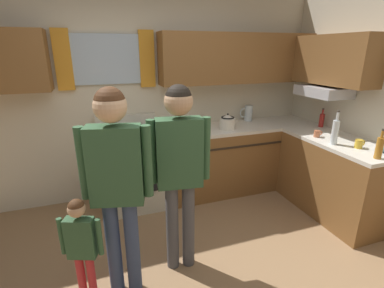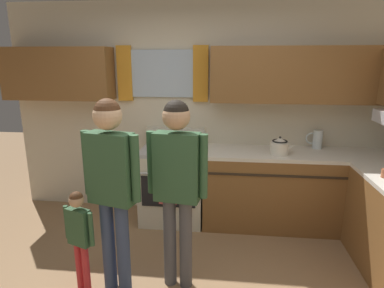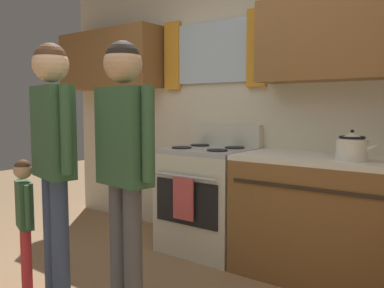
{
  "view_description": "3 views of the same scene",
  "coord_description": "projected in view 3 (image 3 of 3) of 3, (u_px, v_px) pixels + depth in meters",
  "views": [
    {
      "loc": [
        -0.58,
        -1.7,
        1.87
      ],
      "look_at": [
        0.2,
        0.53,
        1.07
      ],
      "focal_mm": 26.43,
      "sensor_mm": 36.0,
      "label": 1
    },
    {
      "loc": [
        0.42,
        -2.17,
        1.93
      ],
      "look_at": [
        0.11,
        0.59,
        1.21
      ],
      "focal_mm": 30.87,
      "sensor_mm": 36.0,
      "label": 2
    },
    {
      "loc": [
        1.71,
        -1.29,
        1.25
      ],
      "look_at": [
        0.23,
        0.69,
        1.02
      ],
      "focal_mm": 37.48,
      "sensor_mm": 36.0,
      "label": 3
    }
  ],
  "objects": [
    {
      "name": "adult_holding_child",
      "position": [
        53.0,
        142.0,
        2.51
      ],
      "size": [
        0.5,
        0.25,
        1.65
      ],
      "color": "#38476B",
      "rests_on": "ground"
    },
    {
      "name": "stovetop_kettle",
      "position": [
        352.0,
        146.0,
        2.62
      ],
      "size": [
        0.27,
        0.2,
        0.21
      ],
      "color": "silver",
      "rests_on": "kitchen_counter_run"
    },
    {
      "name": "back_wall_unit",
      "position": [
        253.0,
        82.0,
        3.46
      ],
      "size": [
        4.6,
        0.42,
        2.6
      ],
      "color": "beige",
      "rests_on": "ground"
    },
    {
      "name": "small_child",
      "position": [
        24.0,
        209.0,
        2.69
      ],
      "size": [
        0.29,
        0.15,
        0.91
      ],
      "color": "red",
      "rests_on": "ground"
    },
    {
      "name": "adult_in_plaid",
      "position": [
        124.0,
        147.0,
        2.31
      ],
      "size": [
        0.5,
        0.22,
        1.63
      ],
      "color": "#4C4C51",
      "rests_on": "ground"
    },
    {
      "name": "stove_oven",
      "position": [
        208.0,
        197.0,
        3.49
      ],
      "size": [
        0.73,
        0.67,
        1.1
      ],
      "color": "beige",
      "rests_on": "ground"
    }
  ]
}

